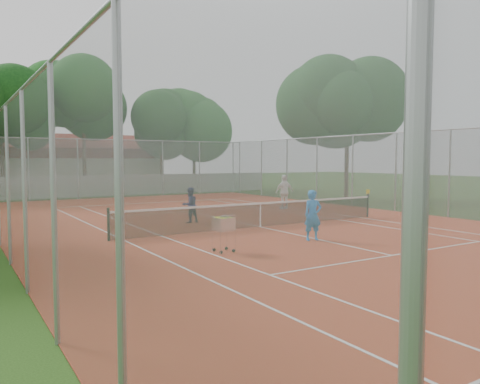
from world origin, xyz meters
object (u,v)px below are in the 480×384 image
tennis_net (260,214)px  player_far_right (284,192)px  player_far_left (190,205)px  ball_hopper (224,233)px  clubhouse (58,164)px  player_near (313,215)px

tennis_net → player_far_right: size_ratio=6.51×
player_far_left → ball_hopper: size_ratio=1.34×
ball_hopper → player_far_left: bearing=50.8°
clubhouse → ball_hopper: (-1.70, -32.57, -1.63)m
player_far_right → ball_hopper: size_ratio=1.67×
player_far_left → player_near: bearing=96.4°
player_far_left → player_far_right: (6.60, 2.18, 0.18)m
player_near → player_far_left: (-1.54, 5.97, -0.09)m
tennis_net → player_near: size_ratio=7.24×
player_near → ball_hopper: player_near is taller
tennis_net → player_far_left: 3.16m
tennis_net → player_near: bearing=-93.9°
player_far_left → ball_hopper: (-1.93, -6.17, -0.19)m
tennis_net → player_near: (-0.23, -3.36, 0.33)m
player_far_right → player_near: bearing=62.2°
player_near → ball_hopper: size_ratio=1.50×
player_far_left → ball_hopper: 6.47m
clubhouse → ball_hopper: size_ratio=14.98×
tennis_net → player_far_right: player_far_right is taller
clubhouse → player_far_left: size_ratio=11.18×
clubhouse → player_far_left: (0.23, -26.39, -1.45)m
player_far_left → clubhouse: bearing=-97.6°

